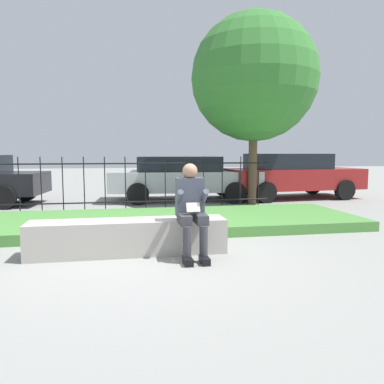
% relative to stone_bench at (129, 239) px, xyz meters
% --- Properties ---
extents(ground_plane, '(60.00, 60.00, 0.00)m').
position_rel_stone_bench_xyz_m(ground_plane, '(0.21, 0.00, -0.22)').
color(ground_plane, gray).
extents(stone_bench, '(2.76, 0.52, 0.49)m').
position_rel_stone_bench_xyz_m(stone_bench, '(0.00, 0.00, 0.00)').
color(stone_bench, '#ADA89E').
rests_on(stone_bench, ground_plane).
extents(person_seated_reader, '(0.42, 0.73, 1.29)m').
position_rel_stone_bench_xyz_m(person_seated_reader, '(0.85, -0.30, 0.49)').
color(person_seated_reader, black).
rests_on(person_seated_reader, ground_plane).
extents(grass_berm, '(8.60, 2.50, 0.18)m').
position_rel_stone_bench_xyz_m(grass_berm, '(0.21, 1.95, -0.13)').
color(grass_berm, '#4C893D').
rests_on(grass_berm, ground_plane).
extents(iron_fence, '(6.60, 0.03, 1.34)m').
position_rel_stone_bench_xyz_m(iron_fence, '(0.21, 3.64, 0.48)').
color(iron_fence, black).
rests_on(iron_fence, ground_plane).
extents(car_parked_right, '(4.36, 2.19, 1.40)m').
position_rel_stone_bench_xyz_m(car_parked_right, '(5.11, 5.72, 0.53)').
color(car_parked_right, maroon).
rests_on(car_parked_right, ground_plane).
extents(car_parked_center, '(4.52, 2.26, 1.32)m').
position_rel_stone_bench_xyz_m(car_parked_center, '(1.70, 5.80, 0.49)').
color(car_parked_center, '#B7B7BC').
rests_on(car_parked_center, ground_plane).
extents(tree_behind_fence, '(3.41, 3.41, 5.15)m').
position_rel_stone_bench_xyz_m(tree_behind_fence, '(3.46, 4.61, 3.22)').
color(tree_behind_fence, brown).
rests_on(tree_behind_fence, ground_plane).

